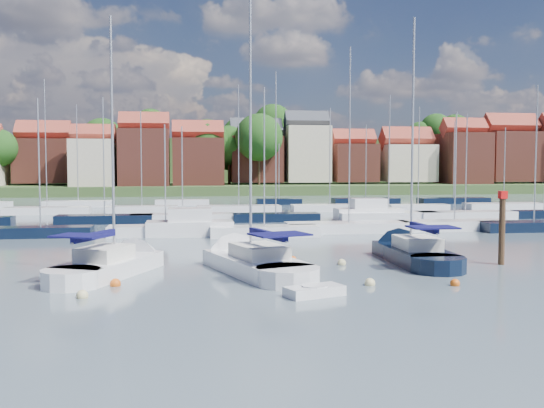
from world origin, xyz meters
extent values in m
plane|color=#43525B|center=(0.00, 40.00, 0.00)|extent=(260.00, 260.00, 0.00)
cube|color=white|center=(-9.63, 2.79, 0.25)|extent=(5.39, 7.39, 1.20)
cone|color=white|center=(-7.88, 6.68, 0.25)|extent=(3.95, 4.19, 2.84)
cylinder|color=white|center=(-11.03, -0.32, 0.25)|extent=(3.76, 3.76, 1.20)
cube|color=silver|center=(-9.83, 2.36, 1.20)|extent=(2.98, 3.41, 0.70)
cylinder|color=#B2B2B7|center=(-9.44, 3.22, 7.17)|extent=(0.14, 0.14, 12.63)
cylinder|color=#B2B2B7|center=(-10.22, 1.49, 2.05)|extent=(1.65, 3.50, 0.10)
cube|color=#0E0D41|center=(-10.22, 1.49, 2.20)|extent=(1.75, 3.41, 0.35)
cube|color=#0E0D41|center=(-10.72, 0.37, 2.35)|extent=(2.90, 2.55, 0.08)
cube|color=white|center=(-2.01, 2.42, 0.25)|extent=(5.38, 8.25, 1.20)
cone|color=white|center=(-3.47, 6.96, 0.25)|extent=(4.17, 4.51, 3.18)
cylinder|color=white|center=(-0.83, -1.22, 0.25)|extent=(4.01, 4.01, 1.20)
cube|color=silver|center=(-1.84, 1.91, 1.20)|extent=(3.10, 3.71, 0.70)
cylinder|color=#B2B2B7|center=(-2.17, 2.92, 7.92)|extent=(0.14, 0.14, 14.15)
cylinder|color=#B2B2B7|center=(-1.52, 0.90, 2.05)|extent=(1.40, 4.07, 0.10)
cube|color=#0E0D41|center=(-1.52, 0.90, 2.20)|extent=(1.52, 3.93, 0.35)
cube|color=#0E0D41|center=(-1.09, -0.41, 2.35)|extent=(3.16, 2.65, 0.08)
cube|color=black|center=(7.75, 4.54, 0.25)|extent=(3.09, 7.21, 1.20)
cone|color=black|center=(7.82, 9.02, 0.25)|extent=(3.04, 3.53, 2.99)
cylinder|color=black|center=(7.70, 0.96, 0.25)|extent=(3.03, 3.03, 1.20)
cube|color=silver|center=(7.75, 4.05, 1.20)|extent=(2.14, 3.02, 0.70)
cylinder|color=#B2B2B7|center=(7.76, 5.04, 7.64)|extent=(0.14, 0.14, 13.58)
cylinder|color=#B2B2B7|center=(7.73, 3.05, 2.05)|extent=(0.16, 3.98, 0.10)
cube|color=#0E0D41|center=(7.73, 3.05, 2.20)|extent=(0.36, 3.79, 0.35)
cube|color=#0E0D41|center=(7.71, 1.76, 2.35)|extent=(2.57, 1.83, 0.08)
cube|color=white|center=(-0.10, -3.85, 0.18)|extent=(2.84, 2.02, 0.51)
cylinder|color=white|center=(-0.10, -3.85, 0.33)|extent=(1.20, 1.20, 0.33)
cylinder|color=#4C331E|center=(12.38, 2.85, 0.95)|extent=(0.36, 0.36, 6.40)
cube|color=red|center=(12.38, 2.85, 4.04)|extent=(0.40, 0.40, 0.44)
sphere|color=beige|center=(-10.13, -2.82, 0.00)|extent=(0.52, 0.52, 0.52)
sphere|color=#D85914|center=(-9.01, -0.36, 0.00)|extent=(0.52, 0.52, 0.52)
sphere|color=beige|center=(3.03, -1.93, 0.00)|extent=(0.51, 0.51, 0.51)
sphere|color=#D85914|center=(0.69, 5.81, 0.00)|extent=(0.42, 0.42, 0.42)
sphere|color=#D85914|center=(7.03, -2.57, 0.00)|extent=(0.46, 0.46, 0.46)
sphere|color=beige|center=(3.23, 4.08, 0.00)|extent=(0.49, 0.49, 0.49)
cube|color=black|center=(-17.11, 20.54, 0.35)|extent=(8.01, 2.24, 1.00)
cylinder|color=#B2B2B7|center=(-17.11, 20.54, 5.93)|extent=(0.12, 0.12, 10.16)
cube|color=white|center=(-7.27, 20.20, 0.35)|extent=(9.22, 2.58, 1.00)
cylinder|color=#B2B2B7|center=(-7.27, 20.20, 4.94)|extent=(0.12, 0.12, 8.18)
cube|color=white|center=(0.63, 18.61, 0.35)|extent=(8.78, 2.46, 1.00)
cylinder|color=#B2B2B7|center=(0.63, 18.61, 6.38)|extent=(0.12, 0.12, 11.06)
cube|color=white|center=(8.23, 20.67, 0.35)|extent=(10.79, 3.02, 1.00)
cylinder|color=#B2B2B7|center=(8.23, 20.67, 8.29)|extent=(0.12, 0.12, 14.87)
cube|color=white|center=(17.98, 21.03, 0.35)|extent=(10.13, 2.84, 1.00)
cylinder|color=#B2B2B7|center=(17.98, 21.03, 5.65)|extent=(0.12, 0.12, 9.59)
cube|color=black|center=(24.42, 19.12, 0.35)|extent=(9.52, 2.67, 1.00)
cylinder|color=#B2B2B7|center=(24.42, 19.12, 6.73)|extent=(0.12, 0.12, 11.77)
cube|color=white|center=(-5.31, 20.00, 0.50)|extent=(7.00, 2.60, 1.40)
cube|color=white|center=(-5.31, 20.00, 1.60)|extent=(3.50, 2.20, 1.30)
cube|color=black|center=(-13.55, 31.64, 0.35)|extent=(9.30, 2.60, 1.00)
cylinder|color=#B2B2B7|center=(-13.55, 31.64, 6.59)|extent=(0.12, 0.12, 11.48)
cube|color=white|center=(-5.94, 32.01, 0.35)|extent=(10.40, 2.91, 1.00)
cylinder|color=#B2B2B7|center=(-5.94, 32.01, 5.24)|extent=(0.12, 0.12, 8.77)
cube|color=black|center=(3.48, 31.28, 0.35)|extent=(8.80, 2.46, 1.00)
cylinder|color=#B2B2B7|center=(3.48, 31.28, 8.01)|extent=(0.12, 0.12, 14.33)
cube|color=white|center=(15.40, 31.16, 0.35)|extent=(10.73, 3.00, 1.00)
cylinder|color=#B2B2B7|center=(15.40, 31.16, 6.92)|extent=(0.12, 0.12, 12.14)
cube|color=white|center=(23.82, 30.97, 0.35)|extent=(10.48, 2.93, 1.00)
cylinder|color=#B2B2B7|center=(23.82, 30.97, 5.99)|extent=(0.12, 0.12, 10.28)
cube|color=black|center=(32.94, 31.07, 0.35)|extent=(6.84, 1.91, 1.00)
cube|color=white|center=(13.46, 32.00, 0.50)|extent=(7.00, 2.60, 1.40)
cube|color=white|center=(13.46, 32.00, 1.60)|extent=(3.50, 2.20, 1.30)
cube|color=white|center=(-21.71, 44.21, 0.35)|extent=(9.71, 2.72, 1.00)
cylinder|color=#B2B2B7|center=(-21.71, 44.21, 8.29)|extent=(0.12, 0.12, 14.88)
cube|color=white|center=(-10.84, 44.51, 0.35)|extent=(8.49, 2.38, 1.00)
cylinder|color=#B2B2B7|center=(-10.84, 44.51, 6.51)|extent=(0.12, 0.12, 11.31)
cube|color=white|center=(0.79, 43.78, 0.35)|extent=(10.16, 2.85, 1.00)
cylinder|color=#B2B2B7|center=(0.79, 43.78, 8.15)|extent=(0.12, 0.12, 14.59)
cube|color=white|center=(12.17, 43.90, 0.35)|extent=(9.53, 2.67, 1.00)
cylinder|color=#B2B2B7|center=(12.17, 43.90, 6.81)|extent=(0.12, 0.12, 11.91)
cube|color=white|center=(23.16, 42.50, 0.35)|extent=(7.62, 2.13, 1.00)
cylinder|color=#B2B2B7|center=(23.16, 42.50, 6.91)|extent=(0.12, 0.12, 12.13)
cube|color=white|center=(35.22, 43.59, 0.35)|extent=(10.17, 2.85, 1.00)
cylinder|color=#B2B2B7|center=(35.22, 43.59, 5.72)|extent=(0.12, 0.12, 9.73)
cube|color=white|center=(-20.26, 56.56, 0.35)|extent=(9.24, 2.59, 1.00)
cylinder|color=#B2B2B7|center=(-20.26, 56.56, 7.43)|extent=(0.12, 0.12, 13.17)
cube|color=white|center=(-6.08, 57.30, 0.35)|extent=(7.57, 2.12, 1.00)
cylinder|color=#B2B2B7|center=(-6.08, 57.30, 5.97)|extent=(0.12, 0.12, 10.24)
cube|color=black|center=(7.88, 57.47, 0.35)|extent=(6.58, 1.84, 1.00)
cylinder|color=#B2B2B7|center=(7.88, 57.47, 4.85)|extent=(0.12, 0.12, 8.01)
cube|color=black|center=(20.94, 57.40, 0.35)|extent=(9.92, 2.78, 1.00)
cylinder|color=#B2B2B7|center=(20.94, 57.40, 6.31)|extent=(0.12, 0.12, 10.92)
cube|color=black|center=(34.28, 56.37, 0.35)|extent=(10.55, 2.95, 1.00)
cylinder|color=#B2B2B7|center=(34.28, 56.37, 6.61)|extent=(0.12, 0.12, 11.51)
cube|color=#374C26|center=(0.00, 117.00, 0.30)|extent=(200.00, 70.00, 3.00)
cube|color=#374C26|center=(0.00, 142.00, 5.00)|extent=(200.00, 60.00, 14.00)
cube|color=brown|center=(-33.65, 97.79, 6.56)|extent=(10.37, 9.97, 8.73)
cube|color=#94382B|center=(-33.65, 97.79, 12.20)|extent=(10.57, 5.13, 5.13)
cube|color=beige|center=(-22.74, 89.00, 6.08)|extent=(8.09, 8.80, 8.96)
cube|color=#94382B|center=(-22.74, 89.00, 11.55)|extent=(8.25, 4.00, 4.00)
cube|color=brown|center=(-13.35, 89.94, 7.08)|extent=(9.36, 10.17, 10.97)
cube|color=#94382B|center=(-13.35, 89.94, 13.72)|extent=(9.54, 4.63, 4.63)
cube|color=brown|center=(-3.04, 91.65, 6.31)|extent=(9.90, 8.56, 9.42)
cube|color=#94382B|center=(-3.04, 91.65, 12.23)|extent=(10.10, 4.90, 4.90)
cube|color=brown|center=(9.10, 96.65, 6.95)|extent=(10.59, 8.93, 9.49)
cube|color=#383A42|center=(9.10, 96.65, 12.99)|extent=(10.80, 5.24, 5.24)
cube|color=beige|center=(19.71, 95.80, 8.02)|extent=(9.01, 8.61, 11.65)
cube|color=#383A42|center=(19.71, 95.80, 14.95)|extent=(9.19, 4.46, 4.46)
cube|color=brown|center=(30.17, 97.00, 6.20)|extent=(9.10, 9.34, 8.00)
cube|color=#94382B|center=(30.17, 97.00, 11.32)|extent=(9.28, 4.50, 4.50)
cube|color=beige|center=(41.95, 96.59, 6.14)|extent=(10.86, 9.59, 7.88)
cube|color=#94382B|center=(41.95, 96.59, 11.41)|extent=(11.07, 5.37, 5.37)
cube|color=brown|center=(53.76, 93.92, 7.09)|extent=(9.18, 9.96, 10.97)
cube|color=#94382B|center=(53.76, 93.92, 13.70)|extent=(9.36, 4.54, 4.54)
cube|color=brown|center=(65.18, 95.21, 7.58)|extent=(11.39, 9.67, 10.76)
cube|color=#94382B|center=(65.18, 95.21, 14.36)|extent=(11.62, 5.64, 5.64)
cylinder|color=#382619|center=(56.77, 115.51, 8.51)|extent=(0.50, 0.50, 4.47)
sphere|color=#1F4E18|center=(56.77, 115.51, 14.58)|extent=(8.18, 8.18, 8.18)
cylinder|color=#382619|center=(3.46, 95.93, 3.83)|extent=(0.50, 0.50, 4.46)
sphere|color=#1F4E18|center=(3.46, 95.93, 9.88)|extent=(8.15, 8.15, 8.15)
cylinder|color=#382619|center=(15.22, 113.68, 8.58)|extent=(0.50, 0.50, 5.15)
sphere|color=#1F4E18|center=(15.22, 113.68, 15.56)|extent=(9.41, 9.41, 9.41)
cylinder|color=#382619|center=(-13.54, 116.31, 8.68)|extent=(0.50, 0.50, 4.56)
sphere|color=#1F4E18|center=(-13.54, 116.31, 14.87)|extent=(8.34, 8.34, 8.34)
cylinder|color=#382619|center=(-23.24, 105.25, 4.18)|extent=(0.50, 0.50, 5.15)
sphere|color=#1F4E18|center=(-23.24, 105.25, 11.17)|extent=(9.42, 9.42, 9.42)
cylinder|color=#382619|center=(-38.67, 107.32, 6.76)|extent=(0.50, 0.50, 3.42)
sphere|color=#1F4E18|center=(-38.67, 107.32, 11.40)|extent=(6.26, 6.26, 6.26)
cylinder|color=#382619|center=(13.76, 104.71, 3.48)|extent=(0.50, 0.50, 3.77)
sphere|color=#1F4E18|center=(13.76, 104.71, 8.60)|extent=(6.89, 6.89, 6.89)
cylinder|color=#382619|center=(9.05, 90.94, 4.21)|extent=(0.50, 0.50, 5.21)
sphere|color=#1F4E18|center=(9.05, 90.94, 11.28)|extent=(9.53, 9.53, 9.53)
cylinder|color=#382619|center=(61.93, 101.62, 3.09)|extent=(0.50, 0.50, 2.97)
sphere|color=#1F4E18|center=(61.93, 101.62, 7.12)|extent=(5.44, 5.44, 5.44)
cylinder|color=#382619|center=(-1.15, 93.75, 4.02)|extent=(0.50, 0.50, 4.84)
sphere|color=#1F4E18|center=(-1.15, 93.75, 10.59)|extent=(8.85, 8.85, 8.85)
cylinder|color=#382619|center=(52.68, 115.72, 8.17)|extent=(0.50, 0.50, 3.72)
sphere|color=#1F4E18|center=(52.68, 115.72, 13.21)|extent=(6.80, 6.80, 6.80)
cylinder|color=#382619|center=(54.05, 94.13, 3.62)|extent=(0.50, 0.50, 4.05)
sphere|color=#1F4E18|center=(54.05, 94.13, 9.11)|extent=(7.40, 7.40, 7.40)
cylinder|color=#382619|center=(6.84, 113.29, 7.91)|extent=(0.50, 0.50, 3.93)
sphere|color=#1F4E18|center=(6.84, 113.29, 13.24)|extent=(7.19, 7.19, 7.19)
cylinder|color=#382619|center=(30.65, 100.17, 3.51)|extent=(0.50, 0.50, 3.82)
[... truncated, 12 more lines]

